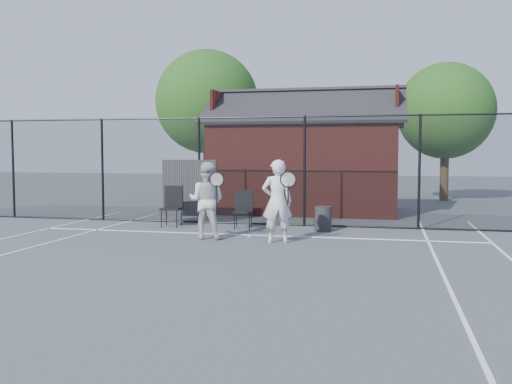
% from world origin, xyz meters
% --- Properties ---
extents(ground, '(80.00, 80.00, 0.00)m').
position_xyz_m(ground, '(0.00, 0.00, 0.00)').
color(ground, '#44494E').
rests_on(ground, ground).
extents(court_lines, '(11.02, 18.00, 0.01)m').
position_xyz_m(court_lines, '(0.00, -1.32, 0.01)').
color(court_lines, white).
rests_on(court_lines, ground).
extents(fence, '(22.04, 3.00, 3.00)m').
position_xyz_m(fence, '(-0.30, 5.00, 1.45)').
color(fence, black).
rests_on(fence, ground).
extents(clubhouse, '(6.50, 4.36, 4.19)m').
position_xyz_m(clubhouse, '(0.50, 9.00, 1.61)').
color(clubhouse, maroon).
rests_on(clubhouse, ground).
extents(tree_left, '(4.48, 4.48, 6.44)m').
position_xyz_m(tree_left, '(-4.50, 13.50, 4.19)').
color(tree_left, '#352715').
rests_on(tree_left, ground).
extents(tree_right, '(3.97, 3.97, 5.70)m').
position_xyz_m(tree_right, '(5.50, 14.50, 3.71)').
color(tree_right, '#352715').
rests_on(tree_right, ground).
extents(player_front, '(0.88, 0.70, 1.85)m').
position_xyz_m(player_front, '(0.81, 2.04, 0.93)').
color(player_front, silver).
rests_on(player_front, ground).
extents(player_back, '(0.97, 0.72, 1.78)m').
position_xyz_m(player_back, '(-0.90, 2.25, 0.89)').
color(player_back, silver).
rests_on(player_back, ground).
extents(chair_left, '(0.55, 0.57, 1.07)m').
position_xyz_m(chair_left, '(-2.50, 4.10, 0.54)').
color(chair_left, black).
rests_on(chair_left, ground).
extents(chair_right, '(0.52, 0.54, 0.98)m').
position_xyz_m(chair_right, '(-0.50, 4.10, 0.49)').
color(chair_right, black).
rests_on(chair_right, ground).
extents(waste_bin, '(0.48, 0.48, 0.64)m').
position_xyz_m(waste_bin, '(1.61, 4.10, 0.32)').
color(waste_bin, black).
rests_on(waste_bin, ground).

